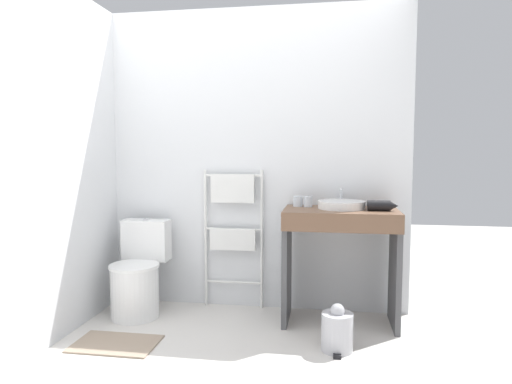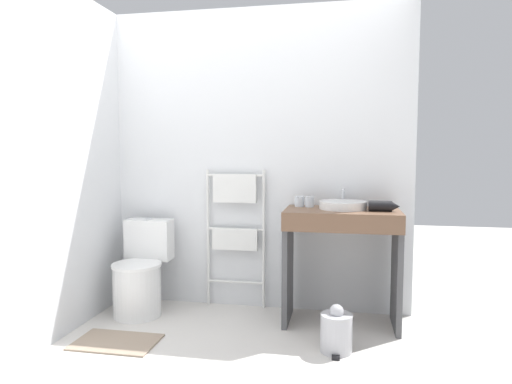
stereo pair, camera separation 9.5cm
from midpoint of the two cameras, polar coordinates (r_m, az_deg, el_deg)
The scene contains 13 objects.
ground_plane at distance 2.85m, azimuth -4.86°, elevation -22.05°, with size 12.00×12.00×0.00m, color silver.
wall_back at distance 3.82m, azimuth 0.35°, elevation 4.01°, with size 2.59×0.12×2.46m, color silver.
wall_side at distance 3.63m, azimuth -21.34°, elevation 3.62°, with size 0.12×1.87×2.46m, color silver.
toilet at distance 3.83m, azimuth -13.55°, elevation -10.11°, with size 0.39×0.53×0.75m.
towel_radiator at distance 3.78m, azimuth -1.94°, elevation -3.23°, with size 0.50×0.06×1.15m.
vanity_counter at distance 3.49m, azimuth 11.41°, elevation -6.99°, with size 0.85×0.50×0.87m.
sink_basin at distance 3.49m, azimuth 11.58°, elevation -1.57°, with size 0.35×0.35×0.06m.
faucet at distance 3.65m, azimuth 11.57°, elevation -0.38°, with size 0.02×0.10×0.14m.
cup_near_wall at distance 3.60m, azimuth 6.20°, elevation -1.18°, with size 0.07×0.07×0.08m.
cup_near_edge at distance 3.57m, azimuth 7.46°, elevation -1.21°, with size 0.07×0.07×0.08m.
hair_dryer at distance 3.43m, azimuth 16.24°, elevation -1.68°, with size 0.22×0.16×0.08m.
trash_bin at distance 3.15m, azimuth 10.90°, elevation -16.75°, with size 0.21×0.24×0.31m.
bath_mat at distance 3.39m, azimuth -16.29°, elevation -17.56°, with size 0.56×0.36×0.01m, color gray.
Camera 2 is at (0.74, -2.44, 1.30)m, focal length 32.00 mm.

